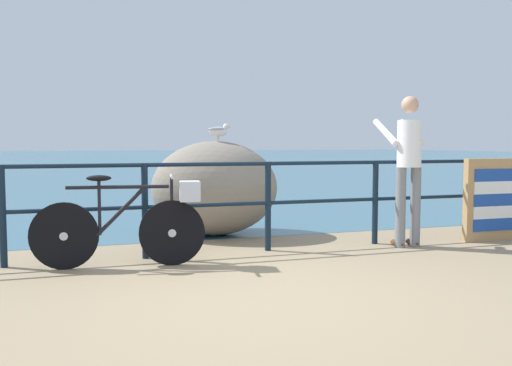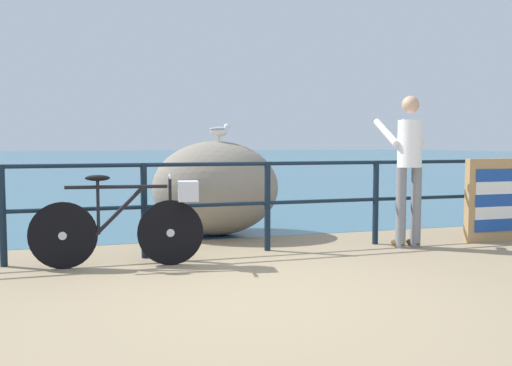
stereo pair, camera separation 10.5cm
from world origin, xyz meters
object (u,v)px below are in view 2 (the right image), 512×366
(folded_deckchair_stack, at_px, (495,200))
(breakwater_boulder_main, at_px, (216,188))
(bicycle, at_px, (133,220))
(person_at_railing, at_px, (408,164))
(seagull, at_px, (219,131))

(folded_deckchair_stack, bearing_deg, breakwater_boulder_main, 155.38)
(bicycle, height_order, person_at_railing, person_at_railing)
(seagull, bearing_deg, bicycle, -143.15)
(breakwater_boulder_main, bearing_deg, folded_deckchair_stack, -24.62)
(folded_deckchair_stack, bearing_deg, person_at_railing, -178.88)
(bicycle, bearing_deg, seagull, 58.94)
(person_at_railing, height_order, folded_deckchair_stack, person_at_railing)
(folded_deckchair_stack, distance_m, breakwater_boulder_main, 3.57)
(person_at_railing, bearing_deg, seagull, 54.11)
(bicycle, distance_m, seagull, 2.22)
(bicycle, height_order, seagull, seagull)
(bicycle, distance_m, breakwater_boulder_main, 2.02)
(bicycle, relative_size, seagull, 4.94)
(breakwater_boulder_main, height_order, seagull, seagull)
(bicycle, relative_size, folded_deckchair_stack, 1.63)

